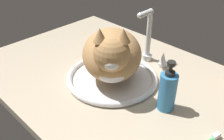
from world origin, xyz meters
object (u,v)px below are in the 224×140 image
at_px(sink_basin, 112,77).
at_px(soap_pump_bottle, 167,91).
at_px(cat, 112,55).
at_px(faucet, 147,42).

distance_m(sink_basin, soap_pump_bottle, 0.24).
bearing_deg(soap_pump_bottle, cat, -174.62).
height_order(cat, soap_pump_bottle, cat).
relative_size(cat, soap_pump_bottle, 1.91).
height_order(sink_basin, soap_pump_bottle, soap_pump_bottle).
xyz_separation_m(cat, soap_pump_bottle, (0.22, 0.02, -0.05)).
height_order(sink_basin, faucet, faucet).
bearing_deg(cat, sink_basin, 134.35).
xyz_separation_m(sink_basin, faucet, (0.00, 0.20, 0.07)).
bearing_deg(soap_pump_bottle, faucet, 140.16).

